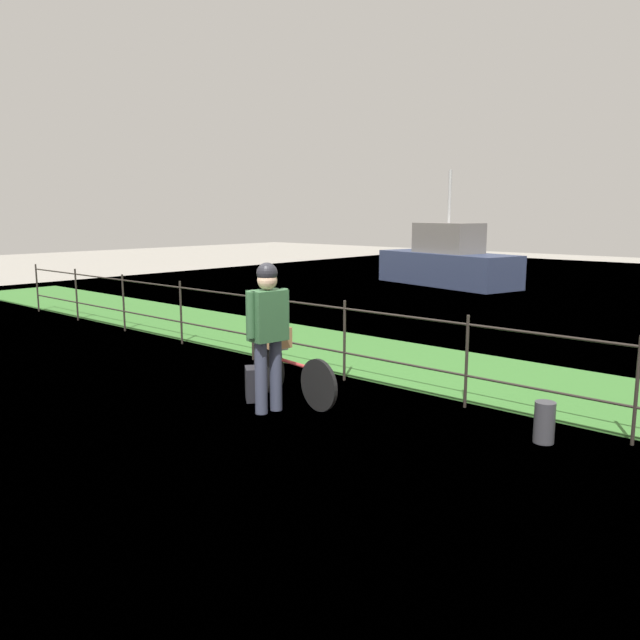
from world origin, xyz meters
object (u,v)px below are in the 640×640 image
Objects in this scene: terrier_dog at (275,321)px; backpack_on_paving at (253,384)px; cyclist_person at (268,324)px; moored_boat_near at (447,262)px; wooden_crate at (274,337)px; bicycle_main at (292,375)px; mooring_bollard at (544,422)px.

terrier_dog is 0.81× the size of backpack_on_paving.
cyclist_person is 0.34× the size of moored_boat_near.
terrier_dog reaches higher than wooden_crate.
cyclist_person is at bearing -78.14° from bicycle_main.
bicycle_main is 0.69m from terrier_dog.
wooden_crate reaches higher than bicycle_main.
cyclist_person reaches higher than bicycle_main.
bicycle_main is at bearing -8.90° from wooden_crate.
wooden_crate is at bearing 171.10° from bicycle_main.
moored_boat_near is at bearing 124.23° from mooring_bollard.
mooring_bollard is at bearing 10.47° from wooden_crate.
backpack_on_paving is 3.30m from mooring_bollard.
backpack_on_paving is at bearing -141.52° from bicycle_main.
bicycle_main is at bearing -167.23° from mooring_bollard.
mooring_bollard is at bearing 12.77° from bicycle_main.
cyclist_person is (0.42, -0.52, 0.08)m from terrier_dog.
backpack_on_paving is (-0.02, -0.34, -0.52)m from wooden_crate.
wooden_crate is at bearing 125.86° from backpack_on_paving.
cyclist_person reaches higher than wooden_crate.
terrier_dog is 0.79× the size of mooring_bollard.
moored_boat_near reaches higher than terrier_dog.
terrier_dog reaches higher than mooring_bollard.
backpack_on_paving is at bearing -96.82° from terrier_dog.
terrier_dog is at bearing -68.84° from moored_boat_near.
backpack_on_paving is (-0.04, -0.34, -0.73)m from terrier_dog.
bicycle_main is at bearing -8.90° from terrier_dog.
cyclist_person reaches higher than terrier_dog.
cyclist_person is 13.52m from moored_boat_near.
terrier_dog is 0.07× the size of moored_boat_near.
moored_boat_near reaches higher than backpack_on_paving.
moored_boat_near reaches higher than bicycle_main.
backpack_on_paving is at bearing 158.04° from cyclist_person.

